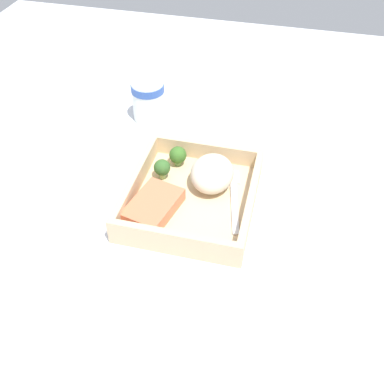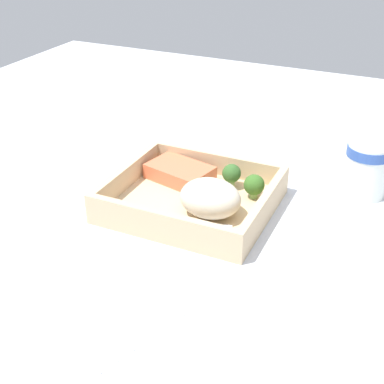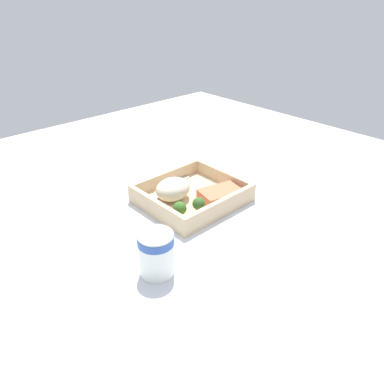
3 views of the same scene
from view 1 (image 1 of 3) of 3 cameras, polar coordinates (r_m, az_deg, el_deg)
name	(u,v)px [view 1 (image 1 of 3)]	position (r cm, az deg, el deg)	size (l,w,h in cm)	color
ground_plane	(192,207)	(80.49, 0.00, -1.92)	(160.00, 160.00, 2.00)	silver
takeout_tray	(192,201)	(79.36, 0.00, -1.10)	(24.44, 21.75, 1.20)	#D1B389
tray_rim	(192,191)	(77.70, 0.00, 0.16)	(24.44, 21.75, 3.60)	#D1B389
salmon_fillet	(153,206)	(76.00, -4.92, -1.84)	(10.34, 6.81, 2.51)	#E3704B
mashed_potatoes	(212,174)	(79.65, 2.56, 2.36)	(9.20, 7.66, 5.60)	beige
broccoli_floret_1	(178,155)	(84.53, -1.81, 4.66)	(3.28, 3.28, 3.92)	#739A51
broccoli_floret_2	(162,168)	(81.56, -3.81, 3.07)	(3.05, 3.05, 4.03)	#83A761
fork	(234,196)	(79.35, 5.35, -0.53)	(15.79, 4.93, 0.44)	silver
paper_cup	(148,99)	(98.16, -5.56, 11.68)	(7.01, 7.01, 8.97)	white
receipt_slip	(355,216)	(82.37, 19.98, -2.85)	(7.33, 14.69, 0.24)	white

